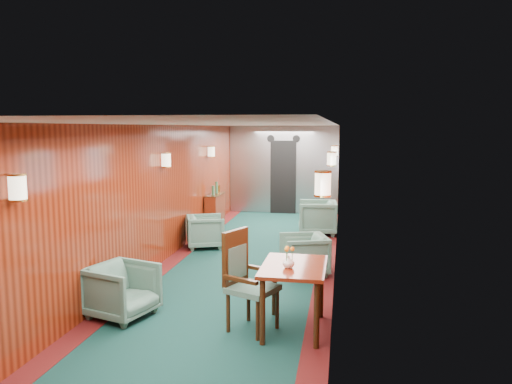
% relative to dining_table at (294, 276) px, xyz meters
% --- Properties ---
extents(room, '(12.00, 12.10, 2.40)m').
position_rel_dining_table_xyz_m(room, '(-1.06, 2.10, 0.98)').
color(room, '#0E322B').
rests_on(room, ground).
extents(bulkhead, '(2.98, 0.17, 2.39)m').
position_rel_dining_table_xyz_m(bulkhead, '(-1.06, 8.01, 0.53)').
color(bulkhead, '#A3A5A9').
rests_on(bulkhead, ground).
extents(windows_right, '(0.02, 8.60, 0.80)m').
position_rel_dining_table_xyz_m(windows_right, '(0.42, 2.35, 0.79)').
color(windows_right, '#B7BABE').
rests_on(windows_right, ground).
extents(wall_sconces, '(2.97, 7.97, 0.25)m').
position_rel_dining_table_xyz_m(wall_sconces, '(-1.06, 2.66, 1.13)').
color(wall_sconces, beige).
rests_on(wall_sconces, ground).
extents(dining_table, '(0.74, 1.05, 0.78)m').
position_rel_dining_table_xyz_m(dining_table, '(0.00, 0.00, 0.00)').
color(dining_table, maroon).
rests_on(dining_table, ground).
extents(side_chair, '(0.67, 0.69, 1.17)m').
position_rel_dining_table_xyz_m(side_chair, '(-0.57, -0.03, -0.02)').
color(side_chair, '#1C4239').
rests_on(side_chair, ground).
extents(credenza, '(0.29, 0.91, 1.09)m').
position_rel_dining_table_xyz_m(credenza, '(-2.40, 5.65, -0.24)').
color(credenza, maroon).
rests_on(credenza, ground).
extents(flower_vase, '(0.17, 0.17, 0.14)m').
position_rel_dining_table_xyz_m(flower_vase, '(-0.05, -0.13, 0.20)').
color(flower_vase, silver).
rests_on(flower_vase, dining_table).
extents(armchair_left_near, '(0.92, 0.90, 0.67)m').
position_rel_dining_table_xyz_m(armchair_left_near, '(-2.15, 0.06, -0.32)').
color(armchair_left_near, '#1C4239').
rests_on(armchair_left_near, ground).
extents(armchair_left_far, '(0.90, 0.89, 0.64)m').
position_rel_dining_table_xyz_m(armchair_left_far, '(-2.10, 3.75, -0.34)').
color(armchair_left_far, '#1C4239').
rests_on(armchair_left_far, ground).
extents(armchair_right_near, '(0.89, 0.88, 0.65)m').
position_rel_dining_table_xyz_m(armchair_right_near, '(-0.05, 2.27, -0.33)').
color(armchair_right_near, '#1C4239').
rests_on(armchair_right_near, ground).
extents(armchair_right_far, '(0.88, 0.86, 0.75)m').
position_rel_dining_table_xyz_m(armchair_right_far, '(0.01, 5.36, -0.28)').
color(armchair_right_far, '#1C4239').
rests_on(armchair_right_far, ground).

